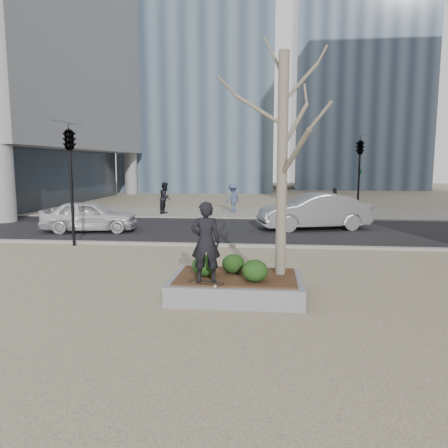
# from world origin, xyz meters

# --- Properties ---
(ground) EXTENTS (120.00, 120.00, 0.00)m
(ground) POSITION_xyz_m (0.00, 0.00, 0.00)
(ground) COLOR tan
(ground) RESTS_ON ground
(street) EXTENTS (60.00, 8.00, 0.02)m
(street) POSITION_xyz_m (0.00, 10.00, 0.01)
(street) COLOR black
(street) RESTS_ON ground
(far_sidewalk) EXTENTS (60.00, 6.00, 0.02)m
(far_sidewalk) POSITION_xyz_m (0.00, 17.00, 0.01)
(far_sidewalk) COLOR gray
(far_sidewalk) RESTS_ON ground
(planter) EXTENTS (3.00, 2.00, 0.45)m
(planter) POSITION_xyz_m (1.00, 0.00, 0.23)
(planter) COLOR gray
(planter) RESTS_ON ground
(planter_mulch) EXTENTS (2.70, 1.70, 0.04)m
(planter_mulch) POSITION_xyz_m (1.00, 0.00, 0.47)
(planter_mulch) COLOR #382314
(planter_mulch) RESTS_ON planter
(sycamore_tree) EXTENTS (2.80, 2.80, 6.60)m
(sycamore_tree) POSITION_xyz_m (2.00, 0.30, 3.79)
(sycamore_tree) COLOR gray
(sycamore_tree) RESTS_ON planter_mulch
(shrub_left) EXTENTS (0.58, 0.58, 0.49)m
(shrub_left) POSITION_xyz_m (0.28, -0.11, 0.74)
(shrub_left) COLOR #183A12
(shrub_left) RESTS_ON planter_mulch
(shrub_middle) EXTENTS (0.53, 0.53, 0.45)m
(shrub_middle) POSITION_xyz_m (0.91, 0.23, 0.71)
(shrub_middle) COLOR #183410
(shrub_middle) RESTS_ON planter_mulch
(shrub_right) EXTENTS (0.57, 0.57, 0.48)m
(shrub_right) POSITION_xyz_m (1.43, -0.46, 0.73)
(shrub_right) COLOR #184014
(shrub_right) RESTS_ON planter_mulch
(skateboard) EXTENTS (0.80, 0.45, 0.08)m
(skateboard) POSITION_xyz_m (0.39, -0.70, 0.49)
(skateboard) COLOR black
(skateboard) RESTS_ON planter
(skateboarder) EXTENTS (0.67, 0.47, 1.73)m
(skateboarder) POSITION_xyz_m (0.39, -0.70, 1.39)
(skateboarder) COLOR black
(skateboarder) RESTS_ON skateboard
(police_car) EXTENTS (4.34, 2.33, 1.40)m
(police_car) POSITION_xyz_m (-6.23, 8.78, 0.72)
(police_car) COLOR silver
(police_car) RESTS_ON street
(car_silver) EXTENTS (5.31, 3.03, 1.66)m
(car_silver) POSITION_xyz_m (3.75, 10.56, 0.85)
(car_silver) COLOR gray
(car_silver) RESTS_ON street
(pedestrian_a) EXTENTS (0.83, 1.00, 1.88)m
(pedestrian_a) POSITION_xyz_m (-4.55, 16.06, 0.97)
(pedestrian_a) COLOR black
(pedestrian_a) RESTS_ON far_sidewalk
(pedestrian_b) EXTENTS (1.20, 1.31, 1.76)m
(pedestrian_b) POSITION_xyz_m (-0.55, 17.09, 0.91)
(pedestrian_b) COLOR #415276
(pedestrian_b) RESTS_ON far_sidewalk
(pedestrian_c) EXTENTS (1.01, 0.75, 1.60)m
(pedestrian_c) POSITION_xyz_m (5.51, 16.32, 0.82)
(pedestrian_c) COLOR black
(pedestrian_c) RESTS_ON far_sidewalk
(traffic_light_near) EXTENTS (0.60, 2.48, 4.50)m
(traffic_light_near) POSITION_xyz_m (-5.50, 5.60, 2.25)
(traffic_light_near) COLOR black
(traffic_light_near) RESTS_ON ground
(traffic_light_far) EXTENTS (0.60, 2.48, 4.50)m
(traffic_light_far) POSITION_xyz_m (6.50, 14.60, 2.25)
(traffic_light_far) COLOR black
(traffic_light_far) RESTS_ON ground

